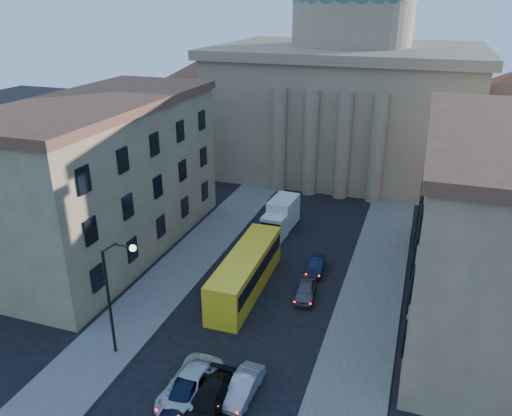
{
  "coord_description": "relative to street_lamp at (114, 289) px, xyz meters",
  "views": [
    {
      "loc": [
        10.95,
        -15.51,
        22.84
      ],
      "look_at": [
        0.15,
        15.92,
        8.88
      ],
      "focal_mm": 35.0,
      "sensor_mm": 36.0,
      "label": 1
    }
  ],
  "objects": [
    {
      "name": "sidewalk_right",
      "position": [
        15.47,
        10.0,
        -5.21
      ],
      "size": [
        5.0,
        60.0,
        0.15
      ],
      "primitive_type": "cube",
      "color": "#53514C",
      "rests_on": "ground"
    },
    {
      "name": "car_right_distant",
      "position": [
        10.23,
        15.57,
        -4.67
      ],
      "size": [
        1.58,
        3.84,
        1.24
      ],
      "primitive_type": "imported",
      "rotation": [
        0.0,
        0.0,
        0.07
      ],
      "color": "black",
      "rests_on": "ground"
    },
    {
      "name": "building_right",
      "position": [
        23.97,
        14.0,
        2.14
      ],
      "size": [
        11.6,
        26.6,
        14.7
      ],
      "color": "tan",
      "rests_on": "ground"
    },
    {
      "name": "sidewalk_left",
      "position": [
        -1.53,
        10.0,
        -5.21
      ],
      "size": [
        5.0,
        60.0,
        0.15
      ],
      "primitive_type": "cube",
      "color": "#53514C",
      "rests_on": "ground"
    },
    {
      "name": "car_right_far",
      "position": [
        10.31,
        11.21,
        -4.61
      ],
      "size": [
        2.11,
        4.16,
        1.36
      ],
      "primitive_type": "imported",
      "rotation": [
        0.0,
        0.0,
        0.13
      ],
      "color": "#4B4B50",
      "rests_on": "ground"
    },
    {
      "name": "car_left_mid",
      "position": [
        6.17,
        -2.01,
        -4.51
      ],
      "size": [
        2.67,
        5.61,
        1.55
      ],
      "primitive_type": "imported",
      "rotation": [
        0.0,
        0.0,
        -0.02
      ],
      "color": "silver",
      "rests_on": "ground"
    },
    {
      "name": "box_truck",
      "position": [
        4.68,
        23.06,
        -3.72
      ],
      "size": [
        2.7,
        6.15,
        3.31
      ],
      "rotation": [
        0.0,
        0.0,
        -0.06
      ],
      "color": "silver",
      "rests_on": "ground"
    },
    {
      "name": "city_bus",
      "position": [
        5.26,
        10.69,
        -3.46
      ],
      "size": [
        3.02,
        12.1,
        3.4
      ],
      "rotation": [
        0.0,
        0.0,
        0.02
      ],
      "color": "yellow",
      "rests_on": "ground"
    },
    {
      "name": "street_lamp",
      "position": [
        0.0,
        0.0,
        0.0
      ],
      "size": [
        2.62,
        0.44,
        8.83
      ],
      "color": "black",
      "rests_on": "ground"
    },
    {
      "name": "car_right_near",
      "position": [
        9.32,
        -0.88,
        -4.62
      ],
      "size": [
        1.63,
        4.14,
        1.34
      ],
      "primitive_type": "imported",
      "rotation": [
        0.0,
        0.0,
        -0.05
      ],
      "color": "#929499",
      "rests_on": "ground"
    },
    {
      "name": "building_left",
      "position": [
        -10.03,
        14.0,
        2.14
      ],
      "size": [
        11.6,
        26.6,
        14.7
      ],
      "color": "tan",
      "rests_on": "ground"
    },
    {
      "name": "car_left_near",
      "position": [
        6.17,
        -2.81,
        -4.52
      ],
      "size": [
        2.28,
        4.69,
        1.54
      ],
      "primitive_type": "imported",
      "rotation": [
        0.0,
        0.0,
        0.1
      ],
      "color": "black",
      "rests_on": "ground"
    },
    {
      "name": "church",
      "position": [
        6.97,
        47.47,
        6.59
      ],
      "size": [
        68.02,
        28.76,
        36.6
      ],
      "color": "#816A4F",
      "rests_on": "ground"
    },
    {
      "name": "car_right_mid",
      "position": [
        7.77,
        -2.77,
        -4.55
      ],
      "size": [
        2.07,
        5.08,
        1.47
      ],
      "primitive_type": "imported",
      "rotation": [
        0.0,
        0.0,
        0.0
      ],
      "color": "black",
      "rests_on": "ground"
    }
  ]
}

